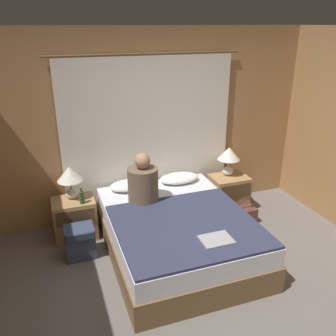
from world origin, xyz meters
name	(u,v)px	position (x,y,z in m)	size (l,w,h in m)	color
ground_plane	(206,298)	(0.00, 0.00, 0.00)	(16.00, 16.00, 0.00)	#66605B
wall_back	(148,126)	(0.00, 1.94, 1.25)	(4.58, 0.06, 2.50)	#A37547
curtain_panel	(149,139)	(0.00, 1.88, 1.09)	(2.50, 0.02, 2.19)	silver
bed	(177,234)	(0.00, 0.82, 0.25)	(1.54, 2.01, 0.51)	brown
nightstand_left	(75,218)	(-1.08, 1.56, 0.26)	(0.51, 0.40, 0.51)	#A87F51
nightstand_right	(229,193)	(1.08, 1.56, 0.26)	(0.51, 0.40, 0.51)	#A87F51
lamp_left	(70,177)	(-1.08, 1.63, 0.80)	(0.31, 0.31, 0.42)	silver
lamp_right	(229,156)	(1.08, 1.63, 0.80)	(0.31, 0.31, 0.42)	silver
pillow_left	(130,185)	(-0.34, 1.63, 0.57)	(0.54, 0.31, 0.12)	white
pillow_right	(179,178)	(0.34, 1.63, 0.57)	(0.54, 0.31, 0.12)	white
blanket_on_bed	(186,226)	(0.00, 0.53, 0.53)	(1.48, 1.38, 0.03)	#2D334C
person_left_in_bed	(143,183)	(-0.27, 1.26, 0.76)	(0.37, 0.37, 0.62)	brown
beer_bottle_on_left_stand	(82,197)	(-0.98, 1.44, 0.59)	(0.06, 0.06, 0.21)	#2D4C28
laptop_on_bed	(216,240)	(0.16, 0.15, 0.55)	(0.31, 0.24, 0.02)	#9EA0A5
backpack_on_floor	(80,240)	(-1.07, 1.12, 0.22)	(0.33, 0.29, 0.38)	#333D56
handbag_on_floor	(244,215)	(1.10, 1.15, 0.12)	(0.31, 0.19, 0.37)	brown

